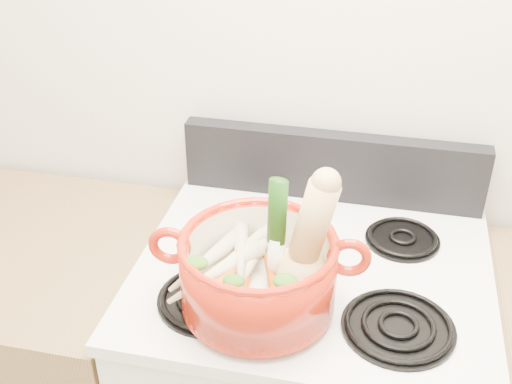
# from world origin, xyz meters

# --- Properties ---
(wall_back) EXTENTS (3.50, 0.02, 2.60)m
(wall_back) POSITION_xyz_m (0.00, 1.75, 1.30)
(wall_back) COLOR silver
(wall_back) RESTS_ON floor
(cooktop) EXTENTS (0.78, 0.67, 0.03)m
(cooktop) POSITION_xyz_m (0.00, 1.40, 0.93)
(cooktop) COLOR silver
(cooktop) RESTS_ON stove_body
(control_backsplash) EXTENTS (0.76, 0.05, 0.18)m
(control_backsplash) POSITION_xyz_m (0.00, 1.70, 1.04)
(control_backsplash) COLOR black
(control_backsplash) RESTS_ON cooktop
(burner_front_left) EXTENTS (0.22, 0.22, 0.02)m
(burner_front_left) POSITION_xyz_m (-0.19, 1.24, 0.96)
(burner_front_left) COLOR black
(burner_front_left) RESTS_ON cooktop
(burner_front_right) EXTENTS (0.22, 0.22, 0.02)m
(burner_front_right) POSITION_xyz_m (0.19, 1.24, 0.96)
(burner_front_right) COLOR black
(burner_front_right) RESTS_ON cooktop
(burner_back_left) EXTENTS (0.17, 0.17, 0.02)m
(burner_back_left) POSITION_xyz_m (-0.19, 1.54, 0.96)
(burner_back_left) COLOR black
(burner_back_left) RESTS_ON cooktop
(burner_back_right) EXTENTS (0.17, 0.17, 0.02)m
(burner_back_right) POSITION_xyz_m (0.19, 1.54, 0.96)
(burner_back_right) COLOR black
(burner_back_right) RESTS_ON cooktop
(dutch_oven) EXTENTS (0.34, 0.34, 0.15)m
(dutch_oven) POSITION_xyz_m (-0.09, 1.24, 1.04)
(dutch_oven) COLOR #A81C0A
(dutch_oven) RESTS_ON burner_front_left
(pot_handle_left) EXTENTS (0.09, 0.03, 0.09)m
(pot_handle_left) POSITION_xyz_m (-0.26, 1.22, 1.10)
(pot_handle_left) COLOR #A81C0A
(pot_handle_left) RESTS_ON dutch_oven
(pot_handle_right) EXTENTS (0.09, 0.03, 0.09)m
(pot_handle_right) POSITION_xyz_m (0.08, 1.26, 1.10)
(pot_handle_right) COLOR #A81C0A
(pot_handle_right) RESTS_ON dutch_oven
(squash) EXTENTS (0.18, 0.15, 0.28)m
(squash) POSITION_xyz_m (-0.01, 1.25, 1.13)
(squash) COLOR tan
(squash) RESTS_ON dutch_oven
(leek) EXTENTS (0.05, 0.06, 0.25)m
(leek) POSITION_xyz_m (-0.06, 1.27, 1.12)
(leek) COLOR silver
(leek) RESTS_ON dutch_oven
(ginger) EXTENTS (0.08, 0.06, 0.04)m
(ginger) POSITION_xyz_m (-0.05, 1.32, 1.02)
(ginger) COLOR #D3B681
(ginger) RESTS_ON dutch_oven
(parsnip_0) EXTENTS (0.06, 0.23, 0.06)m
(parsnip_0) POSITION_xyz_m (-0.16, 1.28, 1.02)
(parsnip_0) COLOR beige
(parsnip_0) RESTS_ON dutch_oven
(parsnip_1) EXTENTS (0.18, 0.20, 0.07)m
(parsnip_1) POSITION_xyz_m (-0.18, 1.23, 1.03)
(parsnip_1) COLOR beige
(parsnip_1) RESTS_ON dutch_oven
(parsnip_2) EXTENTS (0.06, 0.18, 0.05)m
(parsnip_2) POSITION_xyz_m (-0.11, 1.29, 1.04)
(parsnip_2) COLOR #F0E4C3
(parsnip_2) RESTS_ON dutch_oven
(parsnip_3) EXTENTS (0.14, 0.19, 0.06)m
(parsnip_3) POSITION_xyz_m (-0.20, 1.26, 1.04)
(parsnip_3) COLOR beige
(parsnip_3) RESTS_ON dutch_oven
(parsnip_4) EXTENTS (0.13, 0.18, 0.05)m
(parsnip_4) POSITION_xyz_m (-0.14, 1.31, 1.05)
(parsnip_4) COLOR beige
(parsnip_4) RESTS_ON dutch_oven
(parsnip_5) EXTENTS (0.09, 0.22, 0.06)m
(parsnip_5) POSITION_xyz_m (-0.14, 1.29, 1.05)
(parsnip_5) COLOR beige
(parsnip_5) RESTS_ON dutch_oven
(carrot_0) EXTENTS (0.04, 0.15, 0.04)m
(carrot_0) POSITION_xyz_m (-0.11, 1.19, 1.01)
(carrot_0) COLOR #B75909
(carrot_0) RESTS_ON dutch_oven
(carrot_1) EXTENTS (0.11, 0.16, 0.05)m
(carrot_1) POSITION_xyz_m (-0.16, 1.21, 1.03)
(carrot_1) COLOR #D3620A
(carrot_1) RESTS_ON dutch_oven
(carrot_2) EXTENTS (0.10, 0.18, 0.05)m
(carrot_2) POSITION_xyz_m (-0.05, 1.22, 1.03)
(carrot_2) COLOR #BF3C09
(carrot_2) RESTS_ON dutch_oven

